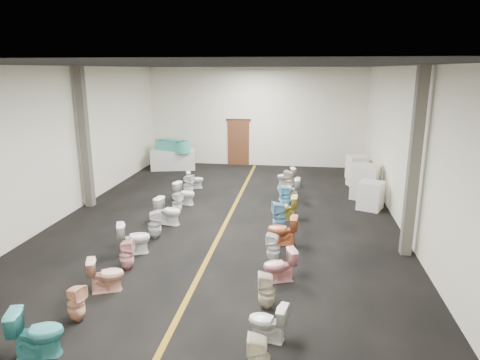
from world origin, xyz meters
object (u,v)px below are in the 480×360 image
(appliance_crate_b, at_px, (366,182))
(toilet_left_1, at_px, (76,303))
(toilet_right_1, at_px, (268,322))
(toilet_left_9, at_px, (188,185))
(appliance_crate_c, at_px, (360,175))
(toilet_right_9, at_px, (288,189))
(toilet_left_2, at_px, (106,274))
(toilet_right_0, at_px, (259,358))
(toilet_right_2, at_px, (267,291))
(toilet_right_11, at_px, (286,177))
(toilet_left_7, at_px, (177,203))
(toilet_right_5, at_px, (282,230))
(toilet_right_3, at_px, (280,266))
(appliance_crate_a, at_px, (371,195))
(toilet_left_0, at_px, (37,332))
(toilet_left_3, at_px, (127,255))
(toilet_left_5, at_px, (155,224))
(toilet_left_6, at_px, (169,211))
(toilet_right_8, at_px, (285,197))
(bathtub, at_px, (173,146))
(toilet_right_4, at_px, (273,248))
(display_table, at_px, (173,159))
(toilet_right_10, at_px, (289,181))
(toilet_left_10, at_px, (195,180))
(toilet_right_7, at_px, (285,208))
(toilet_left_4, at_px, (134,238))
(toilet_right_6, at_px, (279,217))

(appliance_crate_b, bearing_deg, toilet_left_1, -125.81)
(toilet_right_1, bearing_deg, toilet_left_9, -144.50)
(appliance_crate_c, bearing_deg, toilet_right_9, -140.09)
(toilet_left_2, height_order, toilet_right_0, toilet_right_0)
(toilet_right_2, bearing_deg, appliance_crate_b, 154.43)
(toilet_right_11, bearing_deg, toilet_left_7, -54.44)
(toilet_right_5, bearing_deg, toilet_right_3, 4.12)
(toilet_right_5, bearing_deg, appliance_crate_a, 144.10)
(toilet_left_0, distance_m, toilet_left_3, 3.08)
(toilet_left_5, xyz_separation_m, toilet_left_6, (0.04, 1.11, 0.00))
(toilet_right_8, bearing_deg, appliance_crate_a, 80.09)
(bathtub, xyz_separation_m, toilet_left_1, (1.85, -12.04, -0.72))
(toilet_left_5, distance_m, toilet_right_4, 3.39)
(display_table, bearing_deg, toilet_left_6, -74.23)
(appliance_crate_a, xyz_separation_m, toilet_left_7, (-6.07, -1.30, -0.11))
(appliance_crate_b, distance_m, toilet_left_7, 6.57)
(toilet_right_8, bearing_deg, appliance_crate_b, 102.36)
(toilet_right_0, xyz_separation_m, toilet_right_9, (0.12, 8.97, 0.03))
(toilet_left_9, xyz_separation_m, toilet_right_10, (3.57, 1.04, 0.01))
(bathtub, height_order, toilet_left_2, bathtub)
(toilet_right_0, bearing_deg, toilet_right_8, 176.22)
(toilet_left_3, xyz_separation_m, toilet_left_9, (-0.14, 5.87, 0.03))
(appliance_crate_b, xyz_separation_m, toilet_left_5, (-6.07, -4.58, -0.20))
(display_table, xyz_separation_m, toilet_left_10, (1.78, -3.06, -0.10))
(bathtub, height_order, toilet_left_5, bathtub)
(appliance_crate_b, relative_size, toilet_left_10, 1.80)
(toilet_right_0, bearing_deg, toilet_right_7, 175.97)
(toilet_left_5, distance_m, toilet_right_0, 5.99)
(appliance_crate_a, bearing_deg, toilet_left_6, -159.37)
(toilet_left_4, bearing_deg, toilet_left_6, -27.92)
(toilet_right_1, height_order, toilet_right_8, toilet_right_8)
(appliance_crate_c, height_order, toilet_left_9, appliance_crate_c)
(toilet_left_10, relative_size, toilet_right_10, 0.83)
(appliance_crate_b, bearing_deg, toilet_left_3, -133.31)
(toilet_left_1, relative_size, toilet_left_2, 0.96)
(appliance_crate_b, xyz_separation_m, toilet_right_0, (-2.77, -9.57, -0.23))
(toilet_left_6, relative_size, toilet_right_2, 1.09)
(toilet_right_0, xyz_separation_m, toilet_right_5, (0.10, 5.07, 0.02))
(toilet_right_7, distance_m, toilet_right_11, 3.97)
(toilet_left_3, distance_m, toilet_right_10, 7.71)
(appliance_crate_c, height_order, toilet_right_0, appliance_crate_c)
(toilet_left_0, relative_size, toilet_left_2, 1.14)
(bathtub, bearing_deg, toilet_right_7, -26.73)
(bathtub, distance_m, toilet_right_6, 8.82)
(toilet_left_1, relative_size, toilet_right_11, 0.98)
(toilet_left_0, bearing_deg, toilet_right_3, -68.17)
(toilet_right_4, xyz_separation_m, toilet_right_11, (0.02, 6.92, 0.00))
(toilet_left_7, xyz_separation_m, toilet_right_0, (3.30, -7.08, 0.02))
(toilet_left_1, height_order, toilet_right_3, toilet_right_3)
(display_table, height_order, toilet_right_0, display_table)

